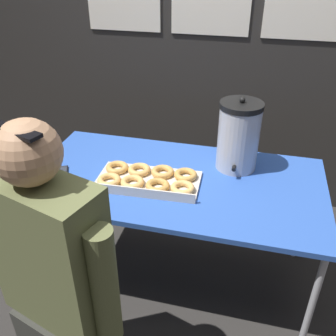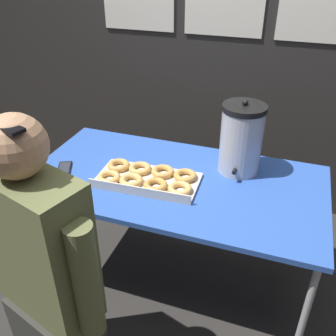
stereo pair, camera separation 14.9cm
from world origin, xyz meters
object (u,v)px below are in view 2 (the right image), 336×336
object	(u,v)px
donut_box	(147,178)
person_seated	(45,274)
coffee_urn	(241,139)
cell_phone	(64,168)

from	to	relation	value
donut_box	person_seated	world-z (taller)	person_seated
coffee_urn	cell_phone	distance (m)	0.97
cell_phone	person_seated	bearing A→B (deg)	-90.38
donut_box	coffee_urn	bearing A→B (deg)	30.48
cell_phone	person_seated	xyz separation A→B (m)	(0.29, -0.62, -0.09)
coffee_urn	person_seated	distance (m)	1.14
donut_box	coffee_urn	distance (m)	0.53
donut_box	person_seated	bearing A→B (deg)	-108.39
person_seated	donut_box	bearing A→B (deg)	-88.96
cell_phone	person_seated	world-z (taller)	person_seated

